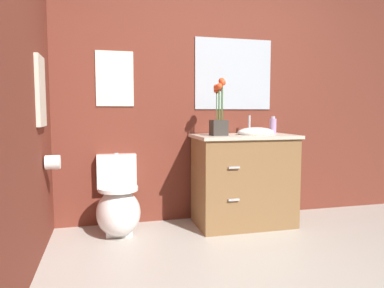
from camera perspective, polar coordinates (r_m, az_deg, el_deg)
wall_back at (r=3.62m, az=5.53°, el=7.99°), size 4.58×0.05×2.50m
wall_left at (r=2.29m, az=-26.69°, el=9.17°), size 0.05×4.60×2.50m
toilet at (r=3.21m, az=-11.85°, el=-9.84°), size 0.38×0.59×0.69m
vanity_cabinet at (r=3.39m, az=8.38°, el=-5.56°), size 0.94×0.56×1.04m
flower_vase at (r=3.20m, az=4.37°, el=4.56°), size 0.14×0.14×0.52m
soap_bottle at (r=3.56m, az=12.97°, el=2.90°), size 0.07×0.07×0.17m
wall_poster at (r=3.39m, az=-12.40°, el=10.28°), size 0.34×0.01×0.51m
wall_mirror at (r=3.63m, az=6.73°, el=11.14°), size 0.80×0.01×0.70m
hanging_towel at (r=2.86m, az=-23.31°, el=7.83°), size 0.03×0.28×0.52m
toilet_paper_roll at (r=2.96m, az=-21.61°, el=-2.76°), size 0.11×0.11×0.11m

